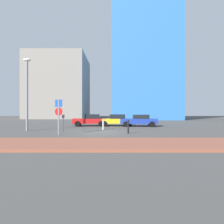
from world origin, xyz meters
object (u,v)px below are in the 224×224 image
parked_car_blue (140,120)px  parking_sign_post (59,113)px  traffic_bollard_near (129,127)px  parking_meter (64,121)px  street_lamp (28,88)px  parked_car_red (91,120)px  parked_car_yellow (118,120)px  traffic_bollard_mid (104,125)px

parked_car_blue → parking_sign_post: parking_sign_post is taller
traffic_bollard_near → parked_car_blue: bearing=75.7°
parking_meter → street_lamp: bearing=161.4°
parked_car_red → parked_car_yellow: parked_car_red is taller
parked_car_red → parked_car_blue: size_ratio=0.93×
parked_car_red → parking_meter: bearing=-101.7°
parked_car_blue → parking_sign_post: size_ratio=1.65×
street_lamp → parked_car_yellow: bearing=36.3°
parked_car_yellow → street_lamp: 10.72m
parked_car_yellow → traffic_bollard_mid: size_ratio=4.49×
parked_car_yellow → parking_sign_post: (-4.59, -9.02, 0.95)m
parked_car_red → parking_meter: (-1.50, -7.21, 0.24)m
parked_car_blue → traffic_bollard_near: (-1.91, -7.51, -0.17)m
street_lamp → traffic_bollard_near: street_lamp is taller
parked_car_yellow → parked_car_blue: bearing=-14.5°
parking_meter → traffic_bollard_mid: size_ratio=1.56×
parked_car_blue → traffic_bollard_near: bearing=-104.3°
parked_car_red → parked_car_blue: bearing=-6.0°
parked_car_red → parking_meter: size_ratio=2.76×
parked_car_red → parked_car_blue: parked_car_red is taller
parked_car_blue → traffic_bollard_mid: 5.78m
parking_meter → traffic_bollard_near: (5.38, -0.92, -0.41)m
traffic_bollard_near → parked_car_red: bearing=115.5°
parked_car_red → traffic_bollard_near: (3.88, -8.13, -0.17)m
parking_sign_post → traffic_bollard_mid: parking_sign_post is taller
parked_car_red → traffic_bollard_mid: parked_car_red is taller
parked_car_yellow → parked_car_blue: size_ratio=0.97×
traffic_bollard_near → parking_sign_post: bearing=-171.1°
parked_car_red → parked_car_yellow: bearing=1.1°
street_lamp → parked_car_blue: bearing=26.4°
street_lamp → traffic_bollard_near: (8.95, -2.12, -3.35)m
parking_sign_post → street_lamp: size_ratio=0.41×
parked_car_blue → traffic_bollard_mid: parked_car_blue is taller
traffic_bollard_near → traffic_bollard_mid: bearing=122.2°
parked_car_blue → traffic_bollard_mid: (-4.05, -4.13, -0.24)m
traffic_bollard_near → parking_meter: bearing=170.3°
parked_car_red → traffic_bollard_near: size_ratio=3.74×
parking_sign_post → street_lamp: 5.20m
parked_car_red → street_lamp: (-5.06, -6.01, 3.17)m
parked_car_yellow → parking_meter: size_ratio=2.88×
parked_car_yellow → traffic_bollard_near: parked_car_yellow is taller
parking_sign_post → street_lamp: bearing=141.1°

